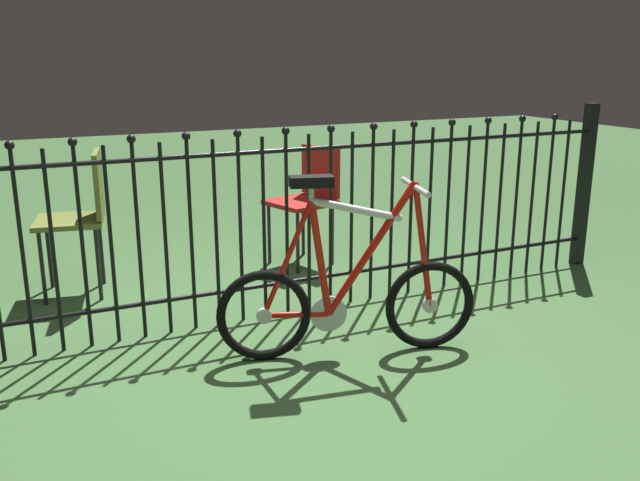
{
  "coord_description": "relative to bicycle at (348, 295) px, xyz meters",
  "views": [
    {
      "loc": [
        -1.28,
        -2.67,
        1.43
      ],
      "look_at": [
        0.08,
        0.21,
        0.55
      ],
      "focal_mm": 38.19,
      "sensor_mm": 36.0,
      "label": 1
    }
  ],
  "objects": [
    {
      "name": "ground_plane",
      "position": [
        -0.16,
        -0.06,
        -0.3
      ],
      "size": [
        20.0,
        20.0,
        0.0
      ],
      "primitive_type": "plane",
      "color": "#3E6436"
    },
    {
      "name": "iron_fence",
      "position": [
        -0.21,
        0.64,
        0.25
      ],
      "size": [
        4.7,
        0.07,
        1.11
      ],
      "color": "black",
      "rests_on": "ground"
    },
    {
      "name": "bicycle",
      "position": [
        0.0,
        0.0,
        0.0
      ],
      "size": [
        1.24,
        0.48,
        0.89
      ],
      "color": "black",
      "rests_on": "ground"
    },
    {
      "name": "chair_olive",
      "position": [
        -1.03,
        1.47,
        0.23
      ],
      "size": [
        0.46,
        0.46,
        0.87
      ],
      "color": "black",
      "rests_on": "ground"
    },
    {
      "name": "chair_red",
      "position": [
        0.46,
        1.48,
        0.19
      ],
      "size": [
        0.49,
        0.48,
        0.81
      ],
      "color": "black",
      "rests_on": "ground"
    }
  ]
}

